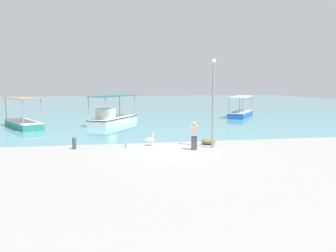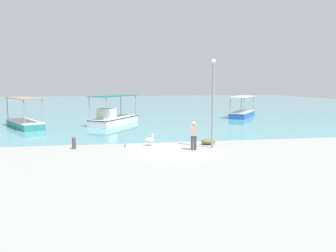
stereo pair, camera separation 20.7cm
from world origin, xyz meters
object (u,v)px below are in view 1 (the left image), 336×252
object	(u,v)px
fishing_boat_outer	(23,122)
net_pile	(208,141)
fishing_boat_far_left	(241,113)
mooring_bollard	(74,142)
glass_bottle	(125,146)
fishing_boat_center	(112,118)
pelican	(150,140)
fisherman_standing	(194,135)
lamp_post	(213,98)

from	to	relation	value
fishing_boat_outer	net_pile	distance (m)	17.68
fishing_boat_far_left	mooring_bollard	size ratio (longest dim) A/B	7.96
net_pile	mooring_bollard	bearing A→B (deg)	-179.44
net_pile	glass_bottle	bearing A→B (deg)	-178.94
mooring_bollard	glass_bottle	world-z (taller)	mooring_bollard
fishing_boat_center	fishing_boat_far_left	bearing A→B (deg)	17.37
glass_bottle	net_pile	bearing A→B (deg)	1.06
mooring_bollard	fishing_boat_far_left	bearing A→B (deg)	43.55
fishing_boat_far_left	mooring_bollard	world-z (taller)	fishing_boat_far_left
pelican	mooring_bollard	distance (m)	4.64
fishing_boat_far_left	fishing_boat_center	size ratio (longest dim) A/B	0.92
glass_bottle	pelican	bearing A→B (deg)	10.82
glass_bottle	fishing_boat_far_left	bearing A→B (deg)	49.07
mooring_bollard	glass_bottle	xyz separation A→B (m)	(3.05, -0.02, -0.29)
fishing_boat_outer	fisherman_standing	distance (m)	17.72
fishing_boat_far_left	glass_bottle	xyz separation A→B (m)	(-14.42, -16.62, -0.40)
pelican	glass_bottle	bearing A→B (deg)	-169.18
lamp_post	pelican	bearing A→B (deg)	160.23
fishing_boat_outer	glass_bottle	bearing A→B (deg)	-51.92
fishing_boat_far_left	fisherman_standing	world-z (taller)	fishing_boat_far_left
fisherman_standing	pelican	bearing A→B (deg)	142.75
fishing_boat_center	glass_bottle	bearing A→B (deg)	-86.71
fishing_boat_far_left	fisherman_standing	size ratio (longest dim) A/B	3.54
pelican	glass_bottle	size ratio (longest dim) A/B	2.96
fishing_boat_outer	fishing_boat_center	world-z (taller)	fishing_boat_center
fishing_boat_outer	fishing_boat_center	distance (m)	7.97
mooring_bollard	lamp_post	bearing A→B (deg)	-7.14
mooring_bollard	net_pile	world-z (taller)	mooring_bollard
pelican	fisherman_standing	world-z (taller)	fisherman_standing
net_pile	fishing_boat_center	bearing A→B (deg)	117.05
pelican	lamp_post	xyz separation A→B (m)	(3.68, -1.32, 2.66)
fishing_boat_outer	lamp_post	bearing A→B (deg)	-40.88
fisherman_standing	glass_bottle	size ratio (longest dim) A/B	6.26
fisherman_standing	glass_bottle	xyz separation A→B (m)	(-3.97, 1.52, -0.80)
lamp_post	mooring_bollard	bearing A→B (deg)	172.86
fishing_boat_center	glass_bottle	size ratio (longest dim) A/B	23.96
mooring_bollard	pelican	bearing A→B (deg)	3.51
fishing_boat_far_left	net_pile	distance (m)	18.85
lamp_post	net_pile	world-z (taller)	lamp_post
mooring_bollard	fisherman_standing	bearing A→B (deg)	-12.36
fishing_boat_far_left	fishing_boat_outer	world-z (taller)	fishing_boat_outer
pelican	mooring_bollard	world-z (taller)	pelican
fisherman_standing	lamp_post	bearing A→B (deg)	21.16
fisherman_standing	glass_bottle	bearing A→B (deg)	159.04
pelican	fishing_boat_center	bearing A→B (deg)	101.02
fishing_boat_outer	lamp_post	distance (m)	18.50
fishing_boat_outer	fisherman_standing	xyz separation A→B (m)	(12.57, -12.49, 0.40)
fishing_boat_far_left	net_pile	xyz separation A→B (m)	(-9.07, -16.52, -0.31)
fishing_boat_far_left	fishing_boat_outer	xyz separation A→B (m)	(-23.01, -5.65, -0.00)
fishing_boat_far_left	fisherman_standing	bearing A→B (deg)	-119.92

